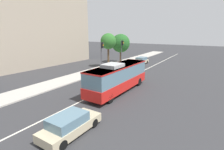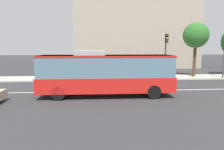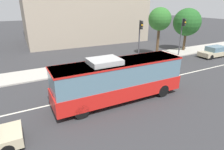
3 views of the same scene
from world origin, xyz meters
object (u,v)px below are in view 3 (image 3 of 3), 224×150
transit_bus (119,78)px  street_tree_kerbside_left (187,22)px  sedan_beige_ahead (215,52)px  street_tree_kerbside_centre (160,19)px  traffic_light_near_corner (140,34)px  traffic_light_mid_block (182,31)px

transit_bus → street_tree_kerbside_left: bearing=29.2°
sedan_beige_ahead → street_tree_kerbside_centre: size_ratio=0.69×
sedan_beige_ahead → street_tree_kerbside_left: bearing=-74.7°
traffic_light_near_corner → street_tree_kerbside_left: street_tree_kerbside_left is taller
street_tree_kerbside_left → sedan_beige_ahead: bearing=-77.1°
traffic_light_near_corner → street_tree_kerbside_left: size_ratio=0.81×
traffic_light_mid_block → street_tree_kerbside_left: (2.97, 2.00, 0.80)m
traffic_light_mid_block → street_tree_kerbside_centre: size_ratio=0.79×
sedan_beige_ahead → street_tree_kerbside_centre: 9.07m
transit_bus → sedan_beige_ahead: size_ratio=2.20×
traffic_light_mid_block → street_tree_kerbside_left: bearing=120.5°
sedan_beige_ahead → traffic_light_near_corner: traffic_light_near_corner is taller
transit_bus → street_tree_kerbside_centre: size_ratio=1.52×
transit_bus → street_tree_kerbside_centre: 14.47m
street_tree_kerbside_left → street_tree_kerbside_centre: street_tree_kerbside_centre is taller
traffic_light_near_corner → street_tree_kerbside_left: bearing=102.6°
sedan_beige_ahead → traffic_light_mid_block: (-4.01, 2.54, 2.84)m
traffic_light_near_corner → street_tree_kerbside_left: (9.95, 1.94, 0.80)m
transit_bus → street_tree_kerbside_left: 19.57m
transit_bus → sedan_beige_ahead: 18.73m
traffic_light_mid_block → street_tree_kerbside_centre: bearing=-118.9°
traffic_light_near_corner → street_tree_kerbside_centre: size_ratio=0.79×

